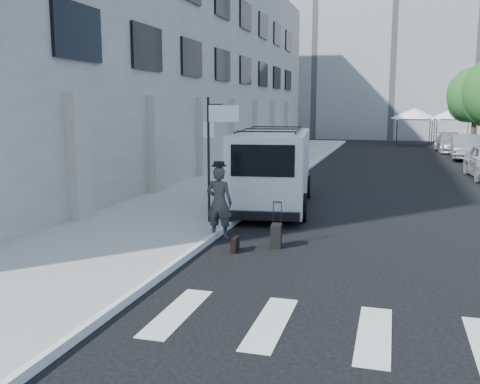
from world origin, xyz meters
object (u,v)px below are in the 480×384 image
Objects in this scene: briefcase at (235,245)px; cargo_van at (273,168)px; businessman at (219,203)px; suitcase at (276,235)px; parked_car_c at (451,143)px; parked_car_b at (466,147)px.

cargo_van reaches higher than briefcase.
businessman is 4.29× the size of briefcase.
suitcase is at bearing 34.47° from briefcase.
suitcase is 30.38m from parked_car_c.
parked_car_b is (7.09, 24.27, 0.50)m from suitcase.
suitcase is at bearing -103.07° from parked_car_b.
suitcase is 0.22× the size of parked_car_c.
businessman is 1.72× the size of suitcase.
parked_car_c is (7.93, 24.44, -0.60)m from cargo_van.
businessman reaches higher than suitcase.
cargo_van is at bearing 90.29° from briefcase.
parked_car_c is (8.30, 29.17, -0.23)m from businessman.
businessman is 4.76m from cargo_van.
parked_car_b is at bearing 68.84° from briefcase.
businessman is 0.39× the size of parked_car_b.
businessman is 0.39× the size of parked_car_c.
businessman is at bearing -101.67° from cargo_van.
cargo_van is 20.83m from parked_car_b.
businessman reaches higher than parked_car_b.
cargo_van reaches higher than parked_car_c.
briefcase is 0.09× the size of parked_car_b.
briefcase is at bearing -93.40° from cargo_van.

